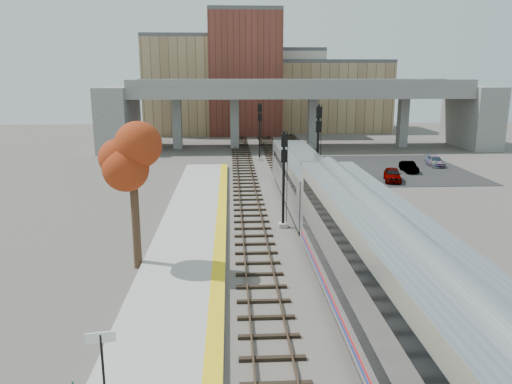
{
  "coord_description": "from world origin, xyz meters",
  "views": [
    {
      "loc": [
        -4.66,
        -25.27,
        10.32
      ],
      "look_at": [
        -2.95,
        7.41,
        2.5
      ],
      "focal_mm": 35.0,
      "sensor_mm": 36.0,
      "label": 1
    }
  ],
  "objects_px": {
    "locomotive": "(302,177)",
    "car_c": "(435,161)",
    "signal_mast_mid": "(318,148)",
    "coach": "(392,291)",
    "car_a": "(392,175)",
    "signal_mast_near": "(284,182)",
    "signal_mast_far": "(260,132)",
    "tree": "(132,157)",
    "car_b": "(409,167)"
  },
  "relations": [
    {
      "from": "locomotive",
      "to": "coach",
      "type": "xyz_separation_m",
      "value": [
        -0.0,
        -22.61,
        0.52
      ]
    },
    {
      "from": "signal_mast_near",
      "to": "signal_mast_mid",
      "type": "distance_m",
      "value": 11.21
    },
    {
      "from": "coach",
      "to": "signal_mast_far",
      "type": "xyz_separation_m",
      "value": [
        -2.1,
        43.63,
        0.58
      ]
    },
    {
      "from": "car_c",
      "to": "coach",
      "type": "bearing_deg",
      "value": -110.64
    },
    {
      "from": "signal_mast_near",
      "to": "coach",
      "type": "bearing_deg",
      "value": -82.74
    },
    {
      "from": "coach",
      "to": "car_b",
      "type": "height_order",
      "value": "coach"
    },
    {
      "from": "locomotive",
      "to": "tree",
      "type": "xyz_separation_m",
      "value": [
        -10.74,
        -12.88,
        3.82
      ]
    },
    {
      "from": "signal_mast_near",
      "to": "signal_mast_far",
      "type": "distance_m",
      "value": 27.14
    },
    {
      "from": "car_b",
      "to": "car_c",
      "type": "relative_size",
      "value": 0.9
    },
    {
      "from": "coach",
      "to": "signal_mast_near",
      "type": "bearing_deg",
      "value": 97.26
    },
    {
      "from": "locomotive",
      "to": "signal_mast_far",
      "type": "height_order",
      "value": "signal_mast_far"
    },
    {
      "from": "locomotive",
      "to": "car_b",
      "type": "relative_size",
      "value": 5.67
    },
    {
      "from": "signal_mast_mid",
      "to": "car_c",
      "type": "distance_m",
      "value": 19.87
    },
    {
      "from": "signal_mast_mid",
      "to": "car_a",
      "type": "bearing_deg",
      "value": 25.46
    },
    {
      "from": "locomotive",
      "to": "signal_mast_mid",
      "type": "height_order",
      "value": "signal_mast_mid"
    },
    {
      "from": "coach",
      "to": "signal_mast_far",
      "type": "distance_m",
      "value": 43.69
    },
    {
      "from": "coach",
      "to": "car_c",
      "type": "bearing_deg",
      "value": 65.55
    },
    {
      "from": "signal_mast_far",
      "to": "car_a",
      "type": "relative_size",
      "value": 1.79
    },
    {
      "from": "signal_mast_far",
      "to": "car_c",
      "type": "height_order",
      "value": "signal_mast_far"
    },
    {
      "from": "locomotive",
      "to": "car_b",
      "type": "distance_m",
      "value": 18.47
    },
    {
      "from": "car_a",
      "to": "signal_mast_mid",
      "type": "bearing_deg",
      "value": -141.11
    },
    {
      "from": "signal_mast_far",
      "to": "car_b",
      "type": "bearing_deg",
      "value": -28.45
    },
    {
      "from": "coach",
      "to": "car_a",
      "type": "xyz_separation_m",
      "value": [
        10.1,
        30.75,
        -2.1
      ]
    },
    {
      "from": "signal_mast_near",
      "to": "car_a",
      "type": "xyz_separation_m",
      "value": [
        12.2,
        14.26,
        -2.49
      ]
    },
    {
      "from": "signal_mast_mid",
      "to": "signal_mast_far",
      "type": "xyz_separation_m",
      "value": [
        -4.1,
        16.74,
        -0.55
      ]
    },
    {
      "from": "signal_mast_mid",
      "to": "locomotive",
      "type": "bearing_deg",
      "value": -115.0
    },
    {
      "from": "coach",
      "to": "tree",
      "type": "height_order",
      "value": "tree"
    },
    {
      "from": "signal_mast_mid",
      "to": "signal_mast_far",
      "type": "height_order",
      "value": "signal_mast_mid"
    },
    {
      "from": "locomotive",
      "to": "signal_mast_mid",
      "type": "xyz_separation_m",
      "value": [
        2.0,
        4.29,
        1.65
      ]
    },
    {
      "from": "coach",
      "to": "signal_mast_far",
      "type": "bearing_deg",
      "value": 92.76
    },
    {
      "from": "car_a",
      "to": "car_b",
      "type": "height_order",
      "value": "car_a"
    },
    {
      "from": "coach",
      "to": "car_b",
      "type": "bearing_deg",
      "value": 69.26
    },
    {
      "from": "signal_mast_far",
      "to": "signal_mast_near",
      "type": "bearing_deg",
      "value": -90.0
    },
    {
      "from": "signal_mast_far",
      "to": "car_a",
      "type": "distance_m",
      "value": 17.94
    },
    {
      "from": "locomotive",
      "to": "coach",
      "type": "distance_m",
      "value": 22.61
    },
    {
      "from": "locomotive",
      "to": "car_c",
      "type": "bearing_deg",
      "value": 42.48
    },
    {
      "from": "signal_mast_mid",
      "to": "signal_mast_far",
      "type": "bearing_deg",
      "value": 103.76
    },
    {
      "from": "car_c",
      "to": "tree",
      "type": "bearing_deg",
      "value": -130.54
    },
    {
      "from": "signal_mast_mid",
      "to": "tree",
      "type": "distance_m",
      "value": 21.49
    },
    {
      "from": "car_a",
      "to": "car_c",
      "type": "xyz_separation_m",
      "value": [
        7.5,
        7.97,
        -0.11
      ]
    },
    {
      "from": "signal_mast_mid",
      "to": "car_a",
      "type": "height_order",
      "value": "signal_mast_mid"
    },
    {
      "from": "coach",
      "to": "signal_mast_far",
      "type": "height_order",
      "value": "signal_mast_far"
    },
    {
      "from": "signal_mast_far",
      "to": "car_b",
      "type": "xyz_separation_m",
      "value": [
        15.45,
        -8.37,
        -2.78
      ]
    },
    {
      "from": "signal_mast_near",
      "to": "car_a",
      "type": "height_order",
      "value": "signal_mast_near"
    },
    {
      "from": "coach",
      "to": "car_b",
      "type": "relative_size",
      "value": 7.44
    },
    {
      "from": "tree",
      "to": "signal_mast_far",
      "type": "bearing_deg",
      "value": 75.7
    },
    {
      "from": "locomotive",
      "to": "car_a",
      "type": "relative_size",
      "value": 4.96
    },
    {
      "from": "car_a",
      "to": "tree",
      "type": "bearing_deg",
      "value": -121.33
    },
    {
      "from": "car_b",
      "to": "signal_mast_mid",
      "type": "bearing_deg",
      "value": -142.47
    },
    {
      "from": "signal_mast_mid",
      "to": "tree",
      "type": "bearing_deg",
      "value": -126.58
    }
  ]
}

